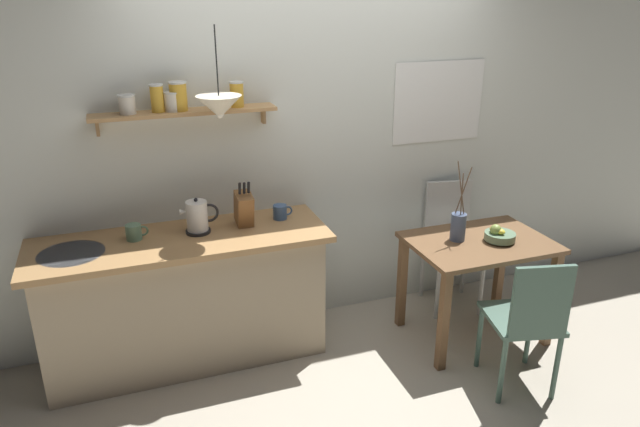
% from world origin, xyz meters
% --- Properties ---
extents(ground_plane, '(14.00, 14.00, 0.00)m').
position_xyz_m(ground_plane, '(0.00, 0.00, 0.00)').
color(ground_plane, '#BCB29E').
extents(back_wall, '(6.80, 0.11, 2.70)m').
position_xyz_m(back_wall, '(0.20, 0.65, 1.35)').
color(back_wall, silver).
rests_on(back_wall, ground_plane).
extents(kitchen_counter, '(1.83, 0.63, 0.89)m').
position_xyz_m(kitchen_counter, '(-1.00, 0.32, 0.45)').
color(kitchen_counter, tan).
rests_on(kitchen_counter, ground_plane).
extents(wall_shelf, '(1.12, 0.20, 0.31)m').
position_xyz_m(wall_shelf, '(-0.91, 0.49, 1.67)').
color(wall_shelf, tan).
extents(dining_table, '(0.94, 0.67, 0.73)m').
position_xyz_m(dining_table, '(0.94, -0.07, 0.61)').
color(dining_table, brown).
rests_on(dining_table, ground_plane).
extents(dining_chair_near, '(0.48, 0.51, 0.91)m').
position_xyz_m(dining_chair_near, '(0.86, -0.71, 0.51)').
color(dining_chair_near, '#4C6B5B').
rests_on(dining_chair_near, ground_plane).
extents(dining_chair_far, '(0.47, 0.48, 0.96)m').
position_xyz_m(dining_chair_far, '(1.03, 0.42, 0.52)').
color(dining_chair_far, silver).
rests_on(dining_chair_far, ground_plane).
extents(fruit_bowl, '(0.21, 0.21, 0.13)m').
position_xyz_m(fruit_bowl, '(1.05, -0.12, 0.78)').
color(fruit_bowl, slate).
rests_on(fruit_bowl, dining_table).
extents(twig_vase, '(0.10, 0.10, 0.56)m').
position_xyz_m(twig_vase, '(0.80, -0.01, 0.84)').
color(twig_vase, '#475675').
rests_on(twig_vase, dining_table).
extents(electric_kettle, '(0.24, 0.16, 0.23)m').
position_xyz_m(electric_kettle, '(-0.88, 0.34, 0.99)').
color(electric_kettle, black).
rests_on(electric_kettle, kitchen_counter).
extents(knife_block, '(0.10, 0.19, 0.31)m').
position_xyz_m(knife_block, '(-0.58, 0.35, 1.01)').
color(knife_block, brown).
rests_on(knife_block, kitchen_counter).
extents(coffee_mug_by_sink, '(0.14, 0.09, 0.10)m').
position_xyz_m(coffee_mug_by_sink, '(-1.27, 0.36, 0.94)').
color(coffee_mug_by_sink, slate).
rests_on(coffee_mug_by_sink, kitchen_counter).
extents(coffee_mug_spare, '(0.13, 0.09, 0.09)m').
position_xyz_m(coffee_mug_spare, '(-0.33, 0.39, 0.94)').
color(coffee_mug_spare, '#3D5B89').
rests_on(coffee_mug_spare, kitchen_counter).
extents(pendant_lamp, '(0.27, 0.27, 0.53)m').
position_xyz_m(pendant_lamp, '(-0.71, 0.28, 1.69)').
color(pendant_lamp, black).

